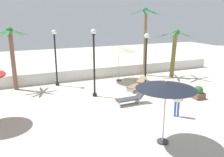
{
  "coord_description": "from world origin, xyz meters",
  "views": [
    {
      "loc": [
        -5.46,
        -10.04,
        5.21
      ],
      "look_at": [
        0.0,
        2.91,
        1.4
      ],
      "focal_mm": 37.37,
      "sensor_mm": 36.0,
      "label": 1
    }
  ],
  "objects_px": {
    "palm_tree_2": "(12,50)",
    "planter": "(198,93)",
    "lamp_post_2": "(55,53)",
    "lounge_chair_1": "(137,84)",
    "palm_tree_1": "(145,34)",
    "patio_umbrella_1": "(119,49)",
    "patio_umbrella_2": "(166,86)",
    "palm_tree_0": "(175,47)",
    "lamp_post_0": "(146,53)",
    "lounge_chair_0": "(131,98)",
    "guest_0": "(177,98)",
    "lamp_post_3": "(94,58)"
  },
  "relations": [
    {
      "from": "palm_tree_1",
      "to": "lounge_chair_1",
      "type": "bearing_deg",
      "value": -126.76
    },
    {
      "from": "lounge_chair_1",
      "to": "patio_umbrella_1",
      "type": "bearing_deg",
      "value": 94.13
    },
    {
      "from": "patio_umbrella_1",
      "to": "guest_0",
      "type": "xyz_separation_m",
      "value": [
        -0.1,
        -7.61,
        -1.59
      ]
    },
    {
      "from": "palm_tree_1",
      "to": "lamp_post_0",
      "type": "distance_m",
      "value": 3.31
    },
    {
      "from": "lamp_post_2",
      "to": "planter",
      "type": "height_order",
      "value": "lamp_post_2"
    },
    {
      "from": "palm_tree_1",
      "to": "lounge_chair_1",
      "type": "relative_size",
      "value": 3.07
    },
    {
      "from": "palm_tree_2",
      "to": "planter",
      "type": "distance_m",
      "value": 12.95
    },
    {
      "from": "palm_tree_1",
      "to": "palm_tree_2",
      "type": "xyz_separation_m",
      "value": [
        -10.72,
        -0.06,
        -0.8
      ]
    },
    {
      "from": "palm_tree_0",
      "to": "lamp_post_2",
      "type": "xyz_separation_m",
      "value": [
        -9.74,
        1.39,
        -0.09
      ]
    },
    {
      "from": "lamp_post_3",
      "to": "guest_0",
      "type": "xyz_separation_m",
      "value": [
        2.95,
        -4.78,
        -1.53
      ]
    },
    {
      "from": "palm_tree_2",
      "to": "palm_tree_0",
      "type": "bearing_deg",
      "value": -6.88
    },
    {
      "from": "patio_umbrella_2",
      "to": "lamp_post_2",
      "type": "xyz_separation_m",
      "value": [
        -2.62,
        10.18,
        0.03
      ]
    },
    {
      "from": "palm_tree_1",
      "to": "lamp_post_0",
      "type": "relative_size",
      "value": 1.48
    },
    {
      "from": "palm_tree_2",
      "to": "lounge_chair_0",
      "type": "height_order",
      "value": "palm_tree_2"
    },
    {
      "from": "palm_tree_1",
      "to": "lamp_post_2",
      "type": "bearing_deg",
      "value": -178.52
    },
    {
      "from": "lamp_post_0",
      "to": "guest_0",
      "type": "xyz_separation_m",
      "value": [
        -1.48,
        -5.73,
        -1.5
      ]
    },
    {
      "from": "palm_tree_2",
      "to": "lamp_post_2",
      "type": "distance_m",
      "value": 2.98
    },
    {
      "from": "palm_tree_0",
      "to": "guest_0",
      "type": "distance_m",
      "value": 8.59
    },
    {
      "from": "lounge_chair_0",
      "to": "guest_0",
      "type": "relative_size",
      "value": 1.13
    },
    {
      "from": "lamp_post_2",
      "to": "lounge_chair_1",
      "type": "bearing_deg",
      "value": -33.31
    },
    {
      "from": "patio_umbrella_2",
      "to": "guest_0",
      "type": "bearing_deg",
      "value": 41.24
    },
    {
      "from": "patio_umbrella_2",
      "to": "planter",
      "type": "bearing_deg",
      "value": 34.98
    },
    {
      "from": "guest_0",
      "to": "lamp_post_0",
      "type": "bearing_deg",
      "value": 75.52
    },
    {
      "from": "lounge_chair_1",
      "to": "planter",
      "type": "xyz_separation_m",
      "value": [
        2.78,
        -3.13,
        -0.02
      ]
    },
    {
      "from": "planter",
      "to": "palm_tree_2",
      "type": "bearing_deg",
      "value": 148.56
    },
    {
      "from": "lamp_post_0",
      "to": "lounge_chair_0",
      "type": "height_order",
      "value": "lamp_post_0"
    },
    {
      "from": "palm_tree_0",
      "to": "palm_tree_1",
      "type": "bearing_deg",
      "value": 141.05
    },
    {
      "from": "patio_umbrella_2",
      "to": "guest_0",
      "type": "distance_m",
      "value": 3.27
    },
    {
      "from": "palm_tree_0",
      "to": "lamp_post_0",
      "type": "relative_size",
      "value": 1.05
    },
    {
      "from": "planter",
      "to": "lamp_post_3",
      "type": "bearing_deg",
      "value": 153.39
    },
    {
      "from": "patio_umbrella_2",
      "to": "guest_0",
      "type": "relative_size",
      "value": 1.61
    },
    {
      "from": "patio_umbrella_1",
      "to": "patio_umbrella_2",
      "type": "height_order",
      "value": "patio_umbrella_1"
    },
    {
      "from": "patio_umbrella_2",
      "to": "guest_0",
      "type": "xyz_separation_m",
      "value": [
        2.2,
        1.93,
        -1.47
      ]
    },
    {
      "from": "patio_umbrella_2",
      "to": "lounge_chair_1",
      "type": "xyz_separation_m",
      "value": [
        2.49,
        6.82,
        -2.1
      ]
    },
    {
      "from": "palm_tree_0",
      "to": "lamp_post_3",
      "type": "distance_m",
      "value": 8.14
    },
    {
      "from": "palm_tree_2",
      "to": "guest_0",
      "type": "height_order",
      "value": "palm_tree_2"
    },
    {
      "from": "palm_tree_2",
      "to": "lounge_chair_0",
      "type": "xyz_separation_m",
      "value": [
        6.4,
        -5.85,
        -2.5
      ]
    },
    {
      "from": "palm_tree_0",
      "to": "lamp_post_0",
      "type": "xyz_separation_m",
      "value": [
        -3.44,
        -1.13,
        -0.09
      ]
    },
    {
      "from": "patio_umbrella_1",
      "to": "palm_tree_0",
      "type": "bearing_deg",
      "value": -8.81
    },
    {
      "from": "patio_umbrella_2",
      "to": "palm_tree_2",
      "type": "xyz_separation_m",
      "value": [
        -5.57,
        10.32,
        0.39
      ]
    },
    {
      "from": "lounge_chair_1",
      "to": "lamp_post_0",
      "type": "bearing_deg",
      "value": 35.17
    },
    {
      "from": "lounge_chair_0",
      "to": "patio_umbrella_1",
      "type": "bearing_deg",
      "value": 73.83
    },
    {
      "from": "lamp_post_0",
      "to": "lamp_post_3",
      "type": "distance_m",
      "value": 4.53
    },
    {
      "from": "palm_tree_0",
      "to": "planter",
      "type": "distance_m",
      "value": 5.86
    },
    {
      "from": "lamp_post_2",
      "to": "lamp_post_3",
      "type": "bearing_deg",
      "value": -61.8
    },
    {
      "from": "lamp_post_0",
      "to": "lounge_chair_1",
      "type": "xyz_separation_m",
      "value": [
        -1.18,
        -0.83,
        -2.12
      ]
    },
    {
      "from": "lamp_post_0",
      "to": "lounge_chair_0",
      "type": "relative_size",
      "value": 2.07
    },
    {
      "from": "lamp_post_3",
      "to": "palm_tree_1",
      "type": "bearing_deg",
      "value": 31.88
    },
    {
      "from": "palm_tree_1",
      "to": "lounge_chair_0",
      "type": "xyz_separation_m",
      "value": [
        -4.32,
        -5.91,
        -3.3
      ]
    },
    {
      "from": "palm_tree_2",
      "to": "lamp_post_0",
      "type": "distance_m",
      "value": 9.63
    }
  ]
}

